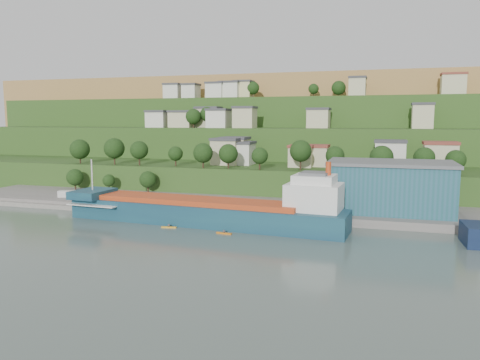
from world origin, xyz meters
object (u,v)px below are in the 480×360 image
at_px(caravan, 69,195).
at_px(cargo_ship_near, 212,213).
at_px(warehouse, 390,186).
at_px(kayak_orange, 224,233).

bearing_deg(caravan, cargo_ship_near, -38.75).
xyz_separation_m(cargo_ship_near, caravan, (-51.72, 14.11, -0.30)).
bearing_deg(warehouse, caravan, -176.82).
height_order(warehouse, kayak_orange, warehouse).
bearing_deg(warehouse, cargo_ship_near, -154.63).
height_order(cargo_ship_near, kayak_orange, cargo_ship_near).
relative_size(cargo_ship_near, kayak_orange, 19.20).
height_order(cargo_ship_near, warehouse, cargo_ship_near).
xyz_separation_m(cargo_ship_near, kayak_orange, (5.94, -8.13, -2.61)).
xyz_separation_m(warehouse, caravan, (-92.87, -5.70, -5.86)).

